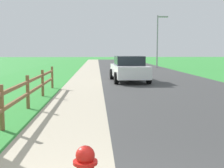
% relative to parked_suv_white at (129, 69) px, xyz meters
% --- Properties ---
extents(ground_plane, '(120.00, 120.00, 0.00)m').
position_rel_parked_suv_white_xyz_m(ground_plane, '(-1.63, 9.39, -0.74)').
color(ground_plane, green).
extents(road_asphalt, '(7.00, 66.00, 0.01)m').
position_rel_parked_suv_white_xyz_m(road_asphalt, '(1.87, 11.39, -0.74)').
color(road_asphalt, '#3D3D3D').
rests_on(road_asphalt, ground).
extents(curb_concrete, '(6.00, 66.00, 0.01)m').
position_rel_parked_suv_white_xyz_m(curb_concrete, '(-4.63, 11.39, -0.74)').
color(curb_concrete, '#B9AC94').
rests_on(curb_concrete, ground).
extents(grass_verge, '(5.00, 66.00, 0.00)m').
position_rel_parked_suv_white_xyz_m(grass_verge, '(-6.13, 11.39, -0.74)').
color(grass_verge, green).
rests_on(grass_verge, ground).
extents(rail_fence, '(0.11, 13.19, 1.06)m').
position_rel_parked_suv_white_xyz_m(rail_fence, '(-4.08, -9.60, -0.12)').
color(rail_fence, brown).
rests_on(rail_fence, ground).
extents(parked_suv_white, '(2.16, 4.57, 1.51)m').
position_rel_parked_suv_white_xyz_m(parked_suv_white, '(0.00, 0.00, 0.00)').
color(parked_suv_white, white).
rests_on(parked_suv_white, ground).
extents(street_lamp, '(1.17, 0.20, 5.53)m').
position_rel_parked_suv_white_xyz_m(street_lamp, '(4.66, 14.30, 2.60)').
color(street_lamp, gray).
rests_on(street_lamp, ground).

